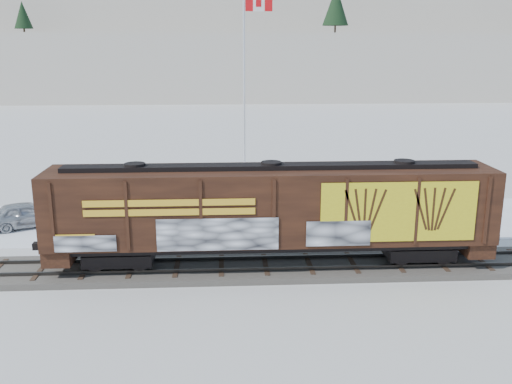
{
  "coord_description": "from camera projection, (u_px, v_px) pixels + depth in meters",
  "views": [
    {
      "loc": [
        0.23,
        -24.18,
        9.95
      ],
      "look_at": [
        1.74,
        3.0,
        2.92
      ],
      "focal_mm": 40.0,
      "sensor_mm": 36.0,
      "label": 1
    }
  ],
  "objects": [
    {
      "name": "hopper_railcar",
      "position": [
        271.0,
        208.0,
        25.22
      ],
      "size": [
        19.58,
        3.06,
        4.5
      ],
      "color": "black",
      "rests_on": "rail_track"
    },
    {
      "name": "car_silver",
      "position": [
        26.0,
        214.0,
        31.9
      ],
      "size": [
        4.62,
        3.35,
        1.46
      ],
      "primitive_type": "imported",
      "rotation": [
        0.0,
        0.0,
        2.0
      ],
      "color": "#ABADB2",
      "rests_on": "parking_strip"
    },
    {
      "name": "hillside",
      "position": [
        222.0,
        29.0,
        157.39
      ],
      "size": [
        360.0,
        110.0,
        93.0
      ],
      "color": "white",
      "rests_on": "ground"
    },
    {
      "name": "rail_track",
      "position": [
        221.0,
        268.0,
        25.81
      ],
      "size": [
        50.0,
        3.4,
        0.43
      ],
      "color": "#59544C",
      "rests_on": "ground"
    },
    {
      "name": "ground",
      "position": [
        221.0,
        271.0,
        25.85
      ],
      "size": [
        500.0,
        500.0,
        0.0
      ],
      "primitive_type": "plane",
      "color": "white",
      "rests_on": "ground"
    },
    {
      "name": "parking_strip",
      "position": [
        222.0,
        221.0,
        33.09
      ],
      "size": [
        40.0,
        8.0,
        0.03
      ],
      "primitive_type": "cube",
      "color": "white",
      "rests_on": "ground"
    },
    {
      "name": "car_dark",
      "position": [
        395.0,
        204.0,
        33.91
      ],
      "size": [
        5.3,
        2.88,
        1.46
      ],
      "primitive_type": "imported",
      "rotation": [
        0.0,
        0.0,
        1.4
      ],
      "color": "black",
      "rests_on": "parking_strip"
    },
    {
      "name": "flagpole",
      "position": [
        246.0,
        120.0,
        38.34
      ],
      "size": [
        2.3,
        0.9,
        13.25
      ],
      "color": "silver",
      "rests_on": "ground"
    },
    {
      "name": "car_white",
      "position": [
        289.0,
        209.0,
        32.89
      ],
      "size": [
        4.57,
        2.54,
        1.43
      ],
      "primitive_type": "imported",
      "rotation": [
        0.0,
        0.0,
        1.82
      ],
      "color": "silver",
      "rests_on": "parking_strip"
    }
  ]
}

